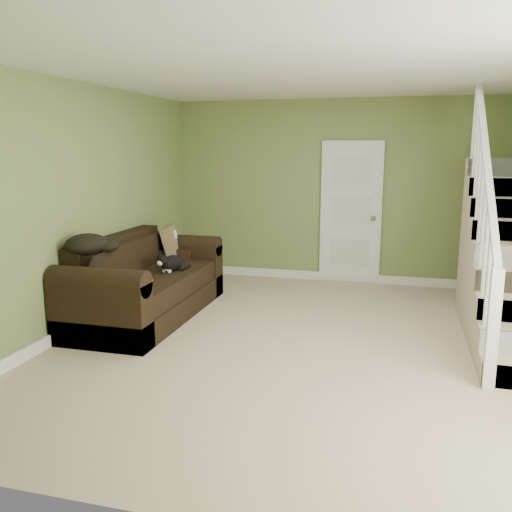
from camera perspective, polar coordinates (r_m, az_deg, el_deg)
The scene contains 14 objects.
floor at distance 5.47m, azimuth 5.81°, elevation -9.25°, with size 5.00×5.50×0.01m, color tan.
ceiling at distance 5.17m, azimuth 6.41°, elevation 18.84°, with size 5.00×5.50×0.01m, color white.
wall_back at distance 7.88m, azimuth 9.32°, elevation 6.66°, with size 5.00×0.04×2.60m, color olive.
wall_front at distance 2.53m, azimuth -3.96°, elevation -2.79°, with size 5.00×0.04×2.60m, color olive.
wall_left at distance 6.08m, azimuth -17.95°, elevation 4.94°, with size 0.04×5.50×2.60m, color olive.
baseboard_back at distance 8.04m, azimuth 9.02°, elevation -2.20°, with size 5.00×0.04×0.12m, color white.
baseboard_left at distance 6.31m, azimuth -17.03°, elevation -6.32°, with size 0.04×5.50×0.12m, color white.
door at distance 7.85m, azimuth 9.95°, elevation 4.47°, with size 0.86×0.12×2.02m.
sofa at distance 6.38m, azimuth -11.66°, elevation -3.11°, with size 1.01×2.35×0.93m.
side_table at distance 7.23m, azimuth -8.92°, elevation -1.51°, with size 0.68×0.68×0.87m.
cat at distance 6.38m, azimuth -8.91°, elevation -0.74°, with size 0.27×0.53×0.25m.
banana at distance 5.96m, azimuth -11.13°, elevation -2.37°, with size 0.05×0.19×0.05m, color yellow.
throw_pillow at distance 7.04m, azimuth -8.87°, elevation 1.24°, with size 0.12×0.47×0.47m, color #47331C.
throw_blanket at distance 5.75m, azimuth -17.45°, elevation 1.21°, with size 0.38×0.50×0.21m, color black.
Camera 1 is at (0.81, -5.06, 1.91)m, focal length 38.00 mm.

